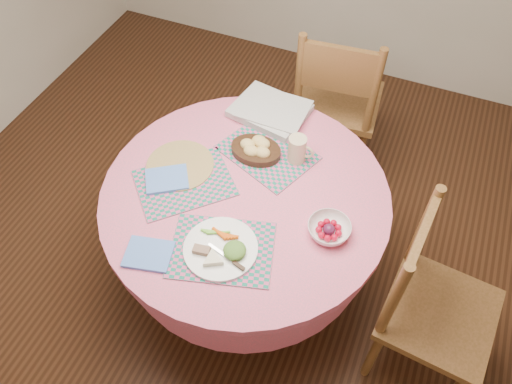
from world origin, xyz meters
TOP-DOWN VIEW (x-y plane):
  - ground at (0.00, 0.00)m, footprint 4.00×4.00m
  - dining_table at (0.00, 0.00)m, footprint 1.24×1.24m
  - chair_right at (0.86, -0.07)m, footprint 0.48×0.50m
  - chair_back at (0.14, 0.96)m, footprint 0.51×0.50m
  - placemat_front at (0.03, -0.30)m, footprint 0.47×0.40m
  - placemat_left at (-0.26, -0.05)m, footprint 0.50×0.49m
  - placemat_back at (0.00, 0.25)m, footprint 0.48×0.43m
  - wicker_trivet at (-0.33, 0.03)m, footprint 0.30×0.30m
  - napkin_near at (-0.22, -0.43)m, footprint 0.21×0.18m
  - napkin_far at (-0.34, -0.07)m, footprint 0.23×0.22m
  - dinner_plate at (0.03, -0.30)m, footprint 0.29×0.29m
  - bread_bowl at (-0.04, 0.23)m, footprint 0.23×0.23m
  - latte_mug at (0.14, 0.26)m, footprint 0.12×0.08m
  - fruit_bowl at (0.39, -0.06)m, footprint 0.21×0.21m
  - newspaper_stack at (-0.08, 0.49)m, footprint 0.38×0.33m

SIDE VIEW (x-z plane):
  - ground at x=0.00m, z-range 0.00..0.00m
  - chair_right at x=0.86m, z-range 0.02..1.01m
  - chair_back at x=0.14m, z-range 0.02..1.04m
  - dining_table at x=0.00m, z-range 0.18..0.93m
  - placemat_front at x=0.03m, z-range 0.75..0.76m
  - placemat_left at x=-0.26m, z-range 0.75..0.76m
  - placemat_back at x=0.00m, z-range 0.75..0.76m
  - wicker_trivet at x=-0.33m, z-range 0.75..0.76m
  - napkin_near at x=-0.22m, z-range 0.75..0.76m
  - napkin_far at x=-0.34m, z-range 0.76..0.77m
  - dinner_plate at x=0.03m, z-range 0.74..0.80m
  - fruit_bowl at x=0.39m, z-range 0.75..0.80m
  - newspaper_stack at x=-0.08m, z-range 0.76..0.80m
  - bread_bowl at x=-0.04m, z-range 0.75..0.83m
  - latte_mug at x=0.14m, z-range 0.76..0.88m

